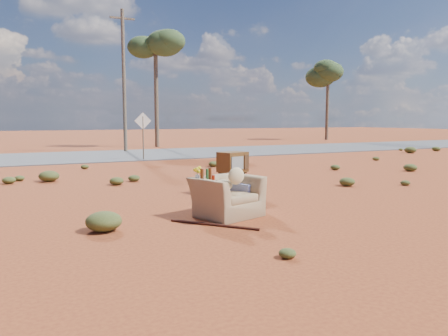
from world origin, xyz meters
name	(u,v)px	position (x,y,z in m)	size (l,w,h in m)	color
ground	(236,213)	(0.00, 0.00, 0.00)	(140.00, 140.00, 0.00)	#99461E
highway	(98,156)	(0.00, 15.00, 0.02)	(140.00, 7.00, 0.04)	#565659
armchair	(230,191)	(-0.20, -0.10, 0.49)	(1.53, 1.26, 1.04)	#967752
tv_unit	(233,163)	(1.02, 2.13, 0.79)	(0.78, 0.69, 1.06)	black
side_table	(205,180)	(-0.67, 0.03, 0.71)	(0.63, 0.63, 0.96)	#342013
rusty_bar	(214,225)	(-0.85, -0.75, 0.02)	(0.05, 0.05, 1.72)	#461B12
road_sign	(143,127)	(1.50, 12.00, 1.50)	(0.78, 0.06, 2.19)	brown
eucalyptus_center	(156,50)	(5.00, 21.00, 6.43)	(3.20, 3.20, 7.60)	brown
eucalyptus_right	(328,74)	(22.00, 24.00, 5.94)	(3.20, 3.20, 7.10)	brown
utility_pole_center	(124,79)	(2.00, 17.50, 4.15)	(1.40, 0.20, 8.00)	brown
scrub_patch	(138,181)	(-0.82, 4.41, 0.14)	(17.49, 8.07, 0.33)	#4E5424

